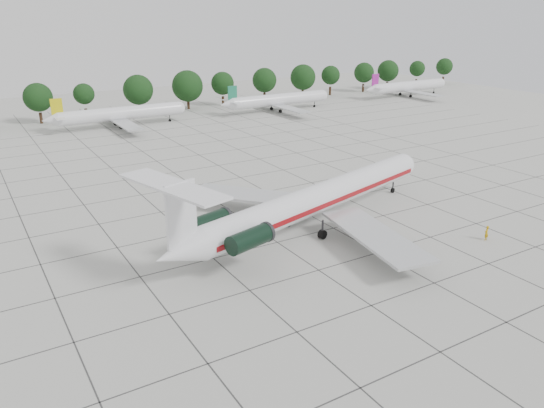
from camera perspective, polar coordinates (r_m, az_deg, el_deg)
The scene contains 8 objects.
ground at distance 60.39m, azimuth 0.57°, elevation -4.14°, with size 260.00×260.00×0.00m, color #B6B7AF.
apron_joints at distance 72.62m, azimuth -5.66°, elevation 0.07°, with size 170.00×170.00×0.02m, color #383838.
main_airliner at distance 62.30m, azimuth 3.95°, elevation 0.25°, with size 43.74×33.66×10.42m.
ground_crew at distance 65.43m, azimuth 22.07°, elevation -2.90°, with size 0.64×0.42×1.74m, color #C2910B.
bg_airliner_c at distance 124.66m, azimuth -15.96°, elevation 9.30°, with size 28.24×27.20×7.40m.
bg_airliner_d at distance 139.08m, azimuth 0.70°, elevation 11.13°, with size 28.24×27.20×7.40m.
bg_airliner_e at distance 169.02m, azimuth 14.42°, elevation 12.14°, with size 28.24×27.20×7.40m.
tree_line at distance 134.21m, azimuth -23.87°, elevation 10.44°, with size 249.86×8.44×10.22m.
Camera 1 is at (-29.00, -46.73, 24.93)m, focal length 35.00 mm.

